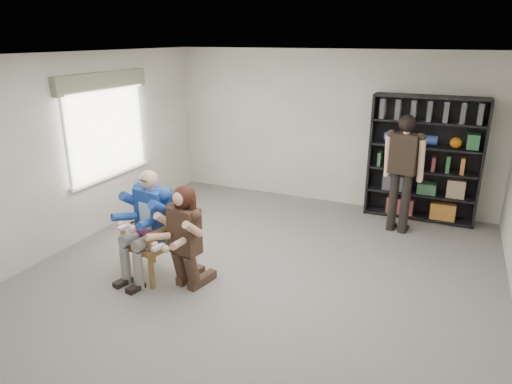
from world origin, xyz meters
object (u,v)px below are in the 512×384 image
at_px(kneeling_woman, 183,240).
at_px(standing_man, 402,175).
at_px(armchair, 150,236).
at_px(bookshelf, 424,159).
at_px(seated_man, 149,224).

bearing_deg(kneeling_woman, standing_man, 64.76).
distance_m(armchair, bookshelf, 4.67).
bearing_deg(bookshelf, seated_man, -130.60).
xyz_separation_m(armchair, standing_man, (2.76, 2.78, 0.39)).
xyz_separation_m(armchair, bookshelf, (3.02, 3.53, 0.49)).
height_order(armchair, bookshelf, bookshelf).
height_order(seated_man, bookshelf, bookshelf).
relative_size(armchair, bookshelf, 0.53).
distance_m(seated_man, bookshelf, 4.65).
bearing_deg(bookshelf, kneeling_woman, -123.81).
height_order(armchair, kneeling_woman, kneeling_woman).
bearing_deg(seated_man, standing_man, 56.91).
bearing_deg(standing_man, bookshelf, 81.23).
xyz_separation_m(armchair, kneeling_woman, (0.58, -0.12, 0.11)).
height_order(kneeling_woman, bookshelf, bookshelf).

